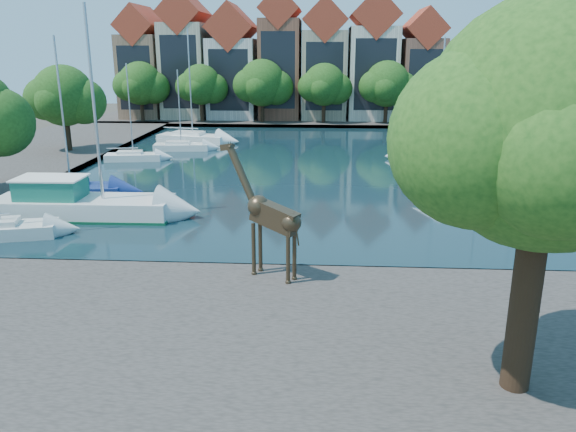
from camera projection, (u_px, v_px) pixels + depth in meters
name	position (u px, v px, depth m)	size (l,w,h in m)	color
ground	(277.00, 274.00, 25.18)	(160.00, 160.00, 0.00)	#38332B
water_basin	(300.00, 166.00, 48.12)	(38.00, 50.00, 0.08)	black
near_quay	(260.00, 349.00, 18.42)	(50.00, 14.00, 0.50)	#47423E
far_quay	(309.00, 119.00, 78.66)	(60.00, 16.00, 0.50)	#47423E
left_quay	(17.00, 160.00, 49.54)	(14.00, 52.00, 0.50)	#47423E
plane_tree	(552.00, 135.00, 13.92)	(8.32, 6.40, 10.62)	#332114
townhouse_west_end	(145.00, 66.00, 77.98)	(5.44, 9.18, 14.93)	#856148
townhouse_west_mid	(187.00, 60.00, 77.37)	(5.94, 9.18, 16.79)	#B8AA8D
townhouse_west_inner	(234.00, 67.00, 77.24)	(6.43, 9.18, 15.15)	beige
townhouse_center	(281.00, 59.00, 76.57)	(5.44, 9.18, 16.93)	brown
townhouse_east_inner	(324.00, 64.00, 76.39)	(5.94, 9.18, 15.79)	tan
townhouse_east_mid	(373.00, 61.00, 75.90)	(6.43, 9.18, 16.65)	beige
townhouse_east_end	(421.00, 69.00, 75.80)	(5.44, 9.18, 14.43)	brown
far_tree_far_west	(141.00, 85.00, 73.28)	(7.28, 5.60, 7.68)	#332114
far_tree_west	(202.00, 86.00, 72.84)	(6.76, 5.20, 7.36)	#332114
far_tree_mid_west	(263.00, 84.00, 72.30)	(7.80, 6.00, 8.00)	#332114
far_tree_mid_east	(325.00, 86.00, 71.88)	(7.02, 5.40, 7.52)	#332114
far_tree_east	(388.00, 85.00, 71.37)	(7.54, 5.80, 7.84)	#332114
far_tree_far_east	(451.00, 87.00, 70.95)	(6.76, 5.20, 7.36)	#332114
side_tree_left_far	(65.00, 98.00, 51.71)	(7.28, 5.60, 7.88)	#332114
giraffe_statue	(269.00, 215.00, 22.99)	(3.50, 2.23, 5.46)	#3B2D1D
motorsailer	(77.00, 202.00, 33.28)	(10.50, 3.21, 12.04)	silver
sailboat_left_a	(1.00, 227.00, 29.72)	(5.82, 3.27, 9.87)	silver
sailboat_left_b	(71.00, 188.00, 37.86)	(6.96, 3.20, 10.47)	navy
sailboat_left_c	(133.00, 155.00, 50.26)	(5.09, 2.42, 8.45)	white
sailboat_left_d	(181.00, 145.00, 55.37)	(5.47, 2.42, 7.75)	white
sailboat_left_e	(193.00, 136.00, 60.13)	(7.71, 4.05, 11.66)	white
sailboat_right_a	(477.00, 196.00, 36.29)	(6.15, 2.69, 9.39)	silver
sailboat_right_b	(516.00, 189.00, 37.84)	(6.39, 3.51, 10.31)	navy
sailboat_right_c	(436.00, 153.00, 50.82)	(6.62, 2.62, 10.62)	white
sailboat_right_d	(438.00, 140.00, 57.77)	(4.84, 2.69, 9.89)	silver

